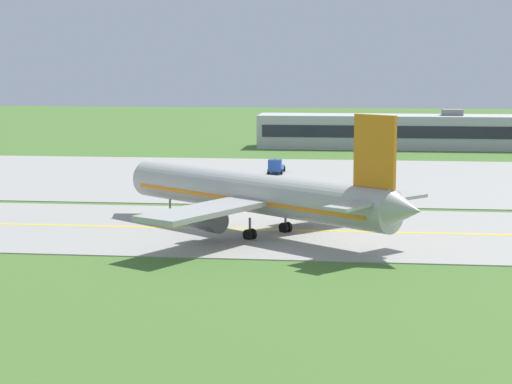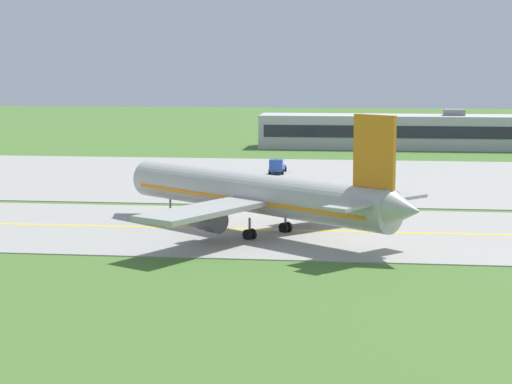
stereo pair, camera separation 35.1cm
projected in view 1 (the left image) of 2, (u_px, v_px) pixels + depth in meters
The scene contains 7 objects.
ground_plane at pixel (241, 230), 93.58m from camera, with size 500.00×500.00×0.00m, color #47702D.
taxiway_strip at pixel (241, 230), 93.57m from camera, with size 240.00×28.00×0.10m, color #9E9B93.
apron_pad at pixel (346, 179), 133.70m from camera, with size 140.00×52.00×0.10m, color #9E9B93.
taxiway_centreline at pixel (241, 229), 93.56m from camera, with size 220.00×0.60×0.01m, color yellow.
airplane_lead at pixel (257, 194), 90.71m from camera, with size 33.61×29.15×12.70m.
service_truck_baggage at pixel (276, 167), 139.90m from camera, with size 2.41×6.42×2.59m.
terminal_building at pixel (396, 132), 181.36m from camera, with size 55.24×10.67×7.88m.
Camera 1 is at (12.24, -91.23, 17.37)m, focal length 63.33 mm.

